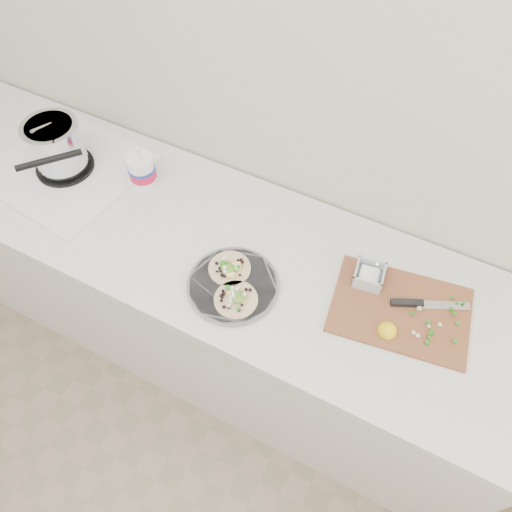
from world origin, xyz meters
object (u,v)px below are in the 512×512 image
at_px(tub, 142,169).
at_px(cutboard, 400,305).
at_px(stove, 60,154).
at_px(taco_plate, 233,284).

distance_m(tub, cutboard, 1.00).
relative_size(stove, taco_plate, 1.96).
xyz_separation_m(taco_plate, cutboard, (0.49, 0.17, -0.00)).
bearing_deg(cutboard, taco_plate, -169.96).
distance_m(taco_plate, cutboard, 0.51).
relative_size(stove, cutboard, 1.27).
height_order(tub, cutboard, tub).
height_order(taco_plate, cutboard, cutboard).
relative_size(taco_plate, cutboard, 0.65).
relative_size(taco_plate, tub, 1.34).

